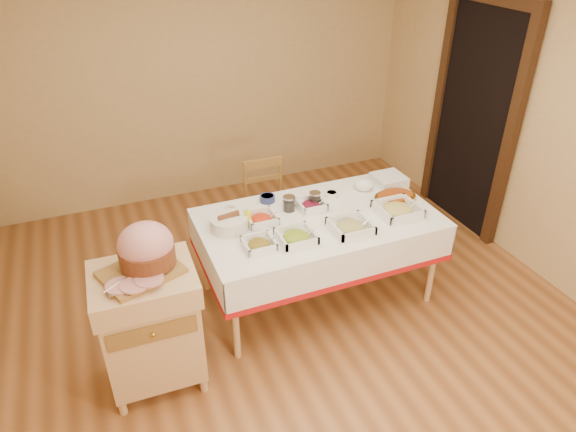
{
  "coord_description": "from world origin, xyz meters",
  "views": [
    {
      "loc": [
        -1.2,
        -2.73,
        2.79
      ],
      "look_at": [
        0.01,
        0.2,
        0.89
      ],
      "focal_mm": 32.0,
      "sensor_mm": 36.0,
      "label": 1
    }
  ],
  "objects_px": {
    "brass_platter": "(395,197)",
    "plate_stack": "(389,180)",
    "dining_table": "(318,235)",
    "ham_on_board": "(145,251)",
    "dining_chair": "(268,207)",
    "preserve_jar_left": "(289,204)",
    "butcher_cart": "(150,322)",
    "mustard_bottle": "(248,218)",
    "bread_basket": "(229,223)",
    "preserve_jar_right": "(315,200)"
  },
  "relations": [
    {
      "from": "dining_chair",
      "to": "brass_platter",
      "type": "distance_m",
      "value": 1.17
    },
    {
      "from": "dining_table",
      "to": "mustard_bottle",
      "type": "bearing_deg",
      "value": 171.88
    },
    {
      "from": "bread_basket",
      "to": "brass_platter",
      "type": "xyz_separation_m",
      "value": [
        1.38,
        -0.08,
        -0.03
      ]
    },
    {
      "from": "mustard_bottle",
      "to": "brass_platter",
      "type": "height_order",
      "value": "mustard_bottle"
    },
    {
      "from": "butcher_cart",
      "to": "bread_basket",
      "type": "height_order",
      "value": "butcher_cart"
    },
    {
      "from": "dining_table",
      "to": "brass_platter",
      "type": "relative_size",
      "value": 5.07
    },
    {
      "from": "ham_on_board",
      "to": "mustard_bottle",
      "type": "bearing_deg",
      "value": 29.36
    },
    {
      "from": "ham_on_board",
      "to": "brass_platter",
      "type": "height_order",
      "value": "ham_on_board"
    },
    {
      "from": "mustard_bottle",
      "to": "bread_basket",
      "type": "xyz_separation_m",
      "value": [
        -0.14,
        0.02,
        -0.02
      ]
    },
    {
      "from": "dining_table",
      "to": "plate_stack",
      "type": "xyz_separation_m",
      "value": [
        0.8,
        0.28,
        0.2
      ]
    },
    {
      "from": "dining_chair",
      "to": "preserve_jar_right",
      "type": "distance_m",
      "value": 0.74
    },
    {
      "from": "ham_on_board",
      "to": "bread_basket",
      "type": "distance_m",
      "value": 0.82
    },
    {
      "from": "dining_table",
      "to": "ham_on_board",
      "type": "relative_size",
      "value": 3.83
    },
    {
      "from": "preserve_jar_left",
      "to": "plate_stack",
      "type": "distance_m",
      "value": 0.97
    },
    {
      "from": "dining_table",
      "to": "butcher_cart",
      "type": "xyz_separation_m",
      "value": [
        -1.38,
        -0.41,
        -0.09
      ]
    },
    {
      "from": "preserve_jar_left",
      "to": "preserve_jar_right",
      "type": "bearing_deg",
      "value": -2.97
    },
    {
      "from": "preserve_jar_left",
      "to": "butcher_cart",
      "type": "bearing_deg",
      "value": -154.1
    },
    {
      "from": "dining_table",
      "to": "preserve_jar_right",
      "type": "relative_size",
      "value": 15.27
    },
    {
      "from": "dining_chair",
      "to": "ham_on_board",
      "type": "height_order",
      "value": "ham_on_board"
    },
    {
      "from": "mustard_bottle",
      "to": "dining_table",
      "type": "bearing_deg",
      "value": -8.12
    },
    {
      "from": "brass_platter",
      "to": "plate_stack",
      "type": "bearing_deg",
      "value": 68.42
    },
    {
      "from": "ham_on_board",
      "to": "preserve_jar_left",
      "type": "xyz_separation_m",
      "value": [
        1.16,
        0.55,
        -0.22
      ]
    },
    {
      "from": "preserve_jar_left",
      "to": "preserve_jar_right",
      "type": "xyz_separation_m",
      "value": [
        0.22,
        -0.01,
        -0.0
      ]
    },
    {
      "from": "butcher_cart",
      "to": "mustard_bottle",
      "type": "bearing_deg",
      "value": 29.91
    },
    {
      "from": "mustard_bottle",
      "to": "bread_basket",
      "type": "bearing_deg",
      "value": 173.39
    },
    {
      "from": "brass_platter",
      "to": "bread_basket",
      "type": "bearing_deg",
      "value": 176.8
    },
    {
      "from": "ham_on_board",
      "to": "preserve_jar_right",
      "type": "height_order",
      "value": "ham_on_board"
    },
    {
      "from": "bread_basket",
      "to": "brass_platter",
      "type": "relative_size",
      "value": 0.77
    },
    {
      "from": "preserve_jar_right",
      "to": "plate_stack",
      "type": "relative_size",
      "value": 0.47
    },
    {
      "from": "ham_on_board",
      "to": "preserve_jar_left",
      "type": "relative_size",
      "value": 3.88
    },
    {
      "from": "plate_stack",
      "to": "dining_chair",
      "type": "bearing_deg",
      "value": 151.07
    },
    {
      "from": "butcher_cart",
      "to": "preserve_jar_right",
      "type": "bearing_deg",
      "value": 21.98
    },
    {
      "from": "butcher_cart",
      "to": "dining_chair",
      "type": "height_order",
      "value": "butcher_cart"
    },
    {
      "from": "dining_table",
      "to": "butcher_cart",
      "type": "distance_m",
      "value": 1.44
    },
    {
      "from": "ham_on_board",
      "to": "plate_stack",
      "type": "height_order",
      "value": "ham_on_board"
    },
    {
      "from": "plate_stack",
      "to": "butcher_cart",
      "type": "bearing_deg",
      "value": -162.57
    },
    {
      "from": "butcher_cart",
      "to": "mustard_bottle",
      "type": "height_order",
      "value": "mustard_bottle"
    },
    {
      "from": "preserve_jar_left",
      "to": "plate_stack",
      "type": "bearing_deg",
      "value": 5.72
    },
    {
      "from": "dining_chair",
      "to": "bread_basket",
      "type": "distance_m",
      "value": 0.96
    },
    {
      "from": "butcher_cart",
      "to": "dining_chair",
      "type": "distance_m",
      "value": 1.73
    },
    {
      "from": "dining_table",
      "to": "dining_chair",
      "type": "relative_size",
      "value": 2.07
    },
    {
      "from": "preserve_jar_left",
      "to": "ham_on_board",
      "type": "bearing_deg",
      "value": -154.68
    },
    {
      "from": "butcher_cart",
      "to": "mustard_bottle",
      "type": "distance_m",
      "value": 1.02
    },
    {
      "from": "dining_chair",
      "to": "plate_stack",
      "type": "relative_size",
      "value": 3.47
    },
    {
      "from": "mustard_bottle",
      "to": "brass_platter",
      "type": "distance_m",
      "value": 1.24
    },
    {
      "from": "butcher_cart",
      "to": "mustard_bottle",
      "type": "relative_size",
      "value": 5.77
    },
    {
      "from": "butcher_cart",
      "to": "preserve_jar_right",
      "type": "relative_size",
      "value": 7.53
    },
    {
      "from": "plate_stack",
      "to": "ham_on_board",
      "type": "bearing_deg",
      "value": -163.12
    },
    {
      "from": "ham_on_board",
      "to": "butcher_cart",
      "type": "bearing_deg",
      "value": -141.98
    },
    {
      "from": "ham_on_board",
      "to": "brass_platter",
      "type": "distance_m",
      "value": 2.08
    }
  ]
}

